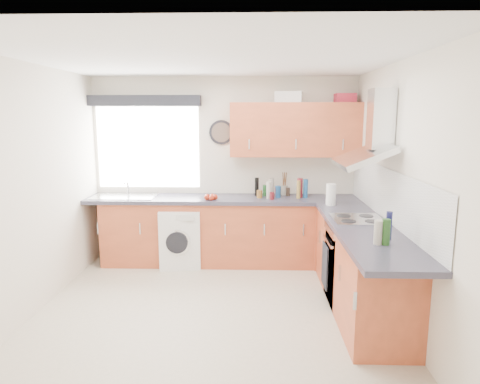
{
  "coord_description": "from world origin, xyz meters",
  "views": [
    {
      "loc": [
        0.4,
        -4.08,
        1.99
      ],
      "look_at": [
        0.25,
        0.85,
        1.1
      ],
      "focal_mm": 32.0,
      "sensor_mm": 36.0,
      "label": 1
    }
  ],
  "objects_px": {
    "washing_machine": "(180,237)",
    "extractor_hood": "(372,137)",
    "upper_cabinets": "(295,130)",
    "oven": "(355,264)"
  },
  "relations": [
    {
      "from": "washing_machine",
      "to": "extractor_hood",
      "type": "bearing_deg",
      "value": -34.01
    },
    {
      "from": "upper_cabinets",
      "to": "washing_machine",
      "type": "xyz_separation_m",
      "value": [
        -1.52,
        -0.23,
        -1.41
      ]
    },
    {
      "from": "oven",
      "to": "extractor_hood",
      "type": "distance_m",
      "value": 1.35
    },
    {
      "from": "washing_machine",
      "to": "upper_cabinets",
      "type": "bearing_deg",
      "value": 1.37
    },
    {
      "from": "washing_machine",
      "to": "oven",
      "type": "bearing_deg",
      "value": -35.12
    },
    {
      "from": "oven",
      "to": "washing_machine",
      "type": "height_order",
      "value": "oven"
    },
    {
      "from": "upper_cabinets",
      "to": "washing_machine",
      "type": "distance_m",
      "value": 2.08
    },
    {
      "from": "oven",
      "to": "extractor_hood",
      "type": "relative_size",
      "value": 1.09
    },
    {
      "from": "extractor_hood",
      "to": "upper_cabinets",
      "type": "xyz_separation_m",
      "value": [
        -0.65,
        1.33,
        0.03
      ]
    },
    {
      "from": "oven",
      "to": "upper_cabinets",
      "type": "relative_size",
      "value": 0.5
    }
  ]
}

